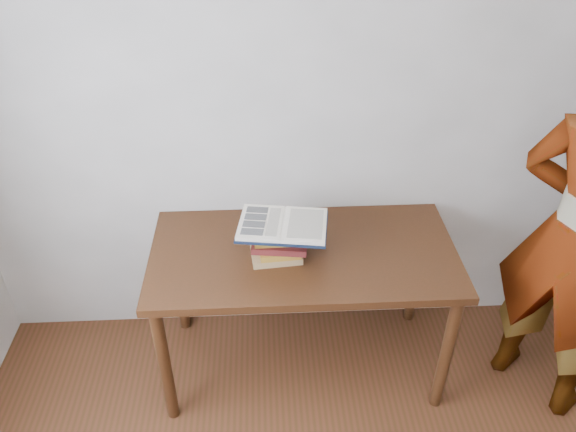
{
  "coord_description": "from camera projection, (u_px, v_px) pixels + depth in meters",
  "views": [
    {
      "loc": [
        -0.28,
        -0.69,
        2.45
      ],
      "look_at": [
        -0.17,
        1.35,
        1.01
      ],
      "focal_mm": 35.0,
      "sensor_mm": 36.0,
      "label": 1
    }
  ],
  "objects": [
    {
      "name": "book_stack",
      "position": [
        278.0,
        243.0,
        2.59
      ],
      "size": [
        0.28,
        0.21,
        0.16
      ],
      "color": "#95864D",
      "rests_on": "desk"
    },
    {
      "name": "open_book",
      "position": [
        283.0,
        225.0,
        2.54
      ],
      "size": [
        0.44,
        0.34,
        0.03
      ],
      "rotation": [
        0.0,
        0.0,
        -0.15
      ],
      "color": "black",
      "rests_on": "book_stack"
    },
    {
      "name": "desk",
      "position": [
        303.0,
        266.0,
        2.71
      ],
      "size": [
        1.45,
        0.73,
        0.78
      ],
      "color": "#3F1E0F",
      "rests_on": "ground"
    },
    {
      "name": "room_shell",
      "position": [
        375.0,
        356.0,
        1.05
      ],
      "size": [
        3.54,
        3.54,
        2.62
      ],
      "color": "beige",
      "rests_on": "ground"
    }
  ]
}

